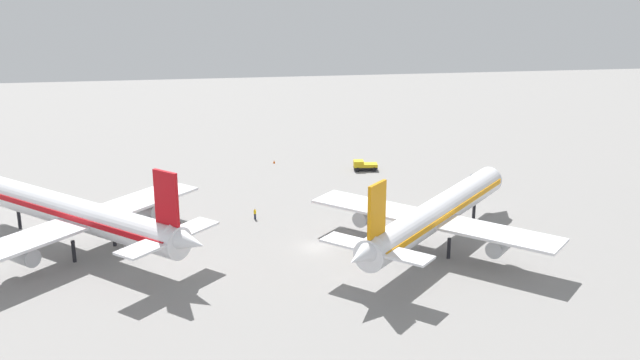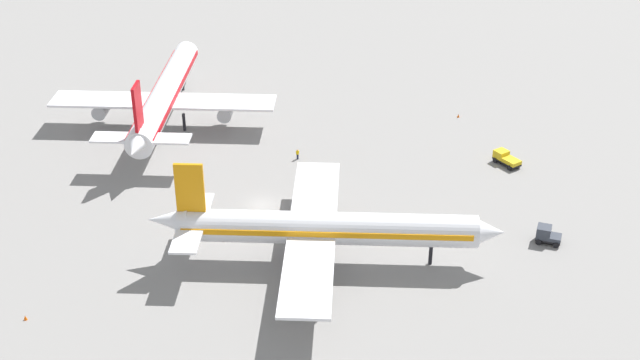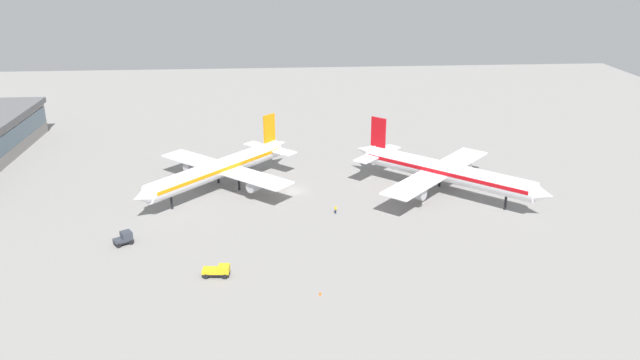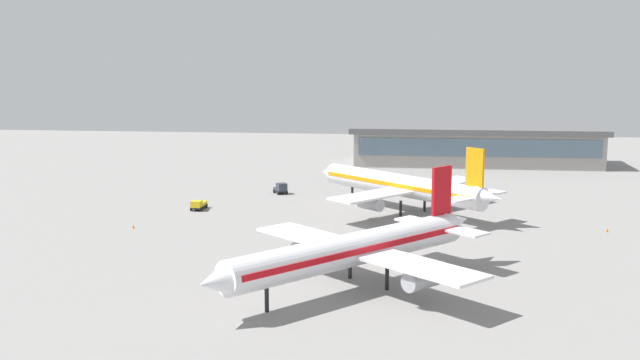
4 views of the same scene
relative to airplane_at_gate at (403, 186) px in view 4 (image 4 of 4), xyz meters
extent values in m
plane|color=gray|center=(2.26, 16.24, -4.94)|extent=(288.00, 288.00, 0.00)
cube|color=#9E9993|center=(-18.27, -61.76, -0.68)|extent=(62.11, 17.55, 8.53)
cube|color=#4C6070|center=(-18.27, -52.80, 0.54)|extent=(59.63, 0.30, 4.38)
cube|color=#59595B|center=(-18.27, -61.76, 4.19)|extent=(64.60, 18.26, 1.46)
cylinder|color=white|center=(0.37, -0.33, 0.00)|extent=(30.53, 28.18, 4.12)
cone|color=white|center=(15.17, -13.73, 0.00)|extent=(5.68, 5.67, 3.91)
cone|color=white|center=(-14.43, 13.06, 0.62)|extent=(6.03, 5.90, 3.30)
cube|color=orange|center=(0.37, -0.33, 0.31)|extent=(29.48, 27.24, 0.74)
cube|color=white|center=(-1.02, 0.92, -0.41)|extent=(28.32, 30.40, 0.37)
cylinder|color=#A5A8AD|center=(5.67, 8.31, -1.85)|extent=(5.13, 4.95, 2.27)
cylinder|color=#A5A8AD|center=(-7.70, -6.47, -1.85)|extent=(5.13, 4.95, 2.27)
cube|color=white|center=(-12.13, 10.97, 0.41)|extent=(12.04, 12.80, 0.30)
cube|color=orange|center=(-12.13, 10.97, 5.36)|extent=(2.96, 2.74, 6.59)
cylinder|color=black|center=(10.09, -9.13, -3.50)|extent=(0.49, 0.49, 2.88)
cylinder|color=black|center=(0.36, 4.12, -3.50)|extent=(0.49, 0.49, 2.88)
cylinder|color=black|center=(-4.06, -0.77, -3.50)|extent=(0.49, 0.49, 2.88)
cylinder|color=white|center=(6.28, 48.65, 0.19)|extent=(29.40, 31.63, 4.28)
cone|color=white|center=(20.27, 63.96, 0.19)|extent=(5.89, 5.90, 4.07)
cone|color=white|center=(-7.70, 33.33, 0.84)|extent=(6.14, 6.26, 3.42)
cube|color=red|center=(6.28, 48.65, 0.52)|extent=(28.41, 30.54, 0.77)
cube|color=white|center=(4.97, 47.21, -0.23)|extent=(31.50, 29.52, 0.39)
cylinder|color=#A5A8AD|center=(-2.67, 54.19, -1.73)|extent=(5.15, 5.32, 2.35)
cylinder|color=#A5A8AD|center=(12.62, 40.23, -1.73)|extent=(5.15, 5.32, 2.35)
cube|color=white|center=(-5.52, 35.71, 0.62)|extent=(13.27, 12.54, 0.31)
cube|color=red|center=(-5.52, 35.71, 5.76)|extent=(2.86, 3.07, 6.85)
cylinder|color=black|center=(15.47, 58.71, -3.44)|extent=(0.51, 0.51, 3.00)
cylinder|color=black|center=(1.66, 48.65, -3.44)|extent=(0.51, 0.51, 3.00)
cylinder|color=black|center=(6.71, 44.04, -3.44)|extent=(0.51, 0.51, 3.00)
cube|color=black|center=(25.62, -15.59, -4.39)|extent=(3.28, 3.72, 0.30)
cube|color=#333842|center=(25.26, -14.99, -3.44)|extent=(2.56, 2.52, 1.60)
cube|color=#3F596B|center=(24.84, -14.30, -3.12)|extent=(1.41, 0.90, 0.90)
cube|color=#333842|center=(26.09, -16.36, -3.99)|extent=(2.35, 2.18, 0.50)
cylinder|color=black|center=(24.23, -15.13, -4.54)|extent=(0.67, 0.84, 0.80)
cylinder|color=black|center=(25.86, -14.14, -4.54)|extent=(0.67, 0.84, 0.80)
cylinder|color=black|center=(25.39, -17.04, -4.54)|extent=(0.67, 0.84, 0.80)
cylinder|color=black|center=(27.02, -16.06, -4.54)|extent=(0.67, 0.84, 0.80)
cube|color=black|center=(38.46, 2.09, -4.39)|extent=(2.27, 4.55, 0.30)
cube|color=gold|center=(38.57, 3.38, -3.64)|extent=(2.05, 1.96, 1.20)
cube|color=#3F596B|center=(38.64, 4.19, -3.40)|extent=(1.60, 0.22, 0.67)
cube|color=gold|center=(38.38, 1.19, -3.94)|extent=(2.12, 2.75, 0.60)
cylinder|color=black|center=(37.65, 3.70, -4.54)|extent=(0.37, 0.82, 0.80)
cylinder|color=black|center=(39.54, 3.54, -4.54)|extent=(0.37, 0.82, 0.80)
cylinder|color=black|center=(37.38, 0.64, -4.54)|extent=(0.37, 0.82, 0.80)
cylinder|color=black|center=(39.27, 0.47, -4.54)|extent=(0.37, 0.82, 0.80)
cylinder|color=#1E2338|center=(14.83, 24.02, -4.52)|extent=(0.33, 0.33, 0.85)
cylinder|color=yellow|center=(14.83, 24.02, -3.79)|extent=(0.39, 0.39, 0.60)
sphere|color=tan|center=(14.83, 24.02, -3.38)|extent=(0.22, 0.22, 0.22)
cylinder|color=yellow|center=(14.59, 24.02, -3.79)|extent=(0.10, 0.10, 0.54)
cylinder|color=yellow|center=(15.07, 24.03, -3.79)|extent=(0.10, 0.10, 0.54)
cone|color=#EA590C|center=(-34.11, 12.64, -4.64)|extent=(0.44, 0.44, 0.60)
cone|color=#EA590C|center=(45.59, 18.60, -4.64)|extent=(0.44, 0.44, 0.60)
camera|label=1|loc=(-94.31, 29.26, 34.99)|focal=42.41mm
camera|label=2|loc=(-58.48, -70.29, 57.74)|focal=48.66mm
camera|label=3|loc=(129.39, 12.30, 46.20)|focal=35.10mm
camera|label=4|loc=(-0.52, 147.83, 26.30)|focal=45.09mm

